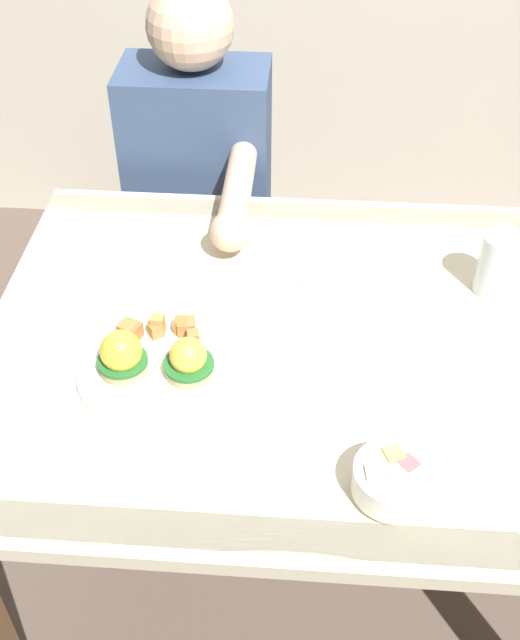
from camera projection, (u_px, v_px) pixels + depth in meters
The scene contains 7 objects.
ground_plane at pixel (306, 565), 1.86m from camera, with size 6.00×6.00×0.00m, color brown.
dining_table at pixel (319, 382), 1.44m from camera, with size 1.20×0.90×0.74m.
eggs_benedict_plate at pixel (155, 362), 1.29m from camera, with size 0.27×0.27×0.09m.
fruit_bowl at pixel (394, 480), 1.11m from camera, with size 0.12×0.12×0.06m.
fork at pixel (300, 297), 1.46m from camera, with size 0.06×0.15×0.00m.
water_glass_near at pixel (498, 267), 1.44m from camera, with size 0.08×0.08×0.12m.
diner_person at pixel (200, 192), 1.89m from camera, with size 0.34×0.54×1.14m.
Camera 1 is at (-0.03, -1.00, 1.68)m, focal length 43.78 mm.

